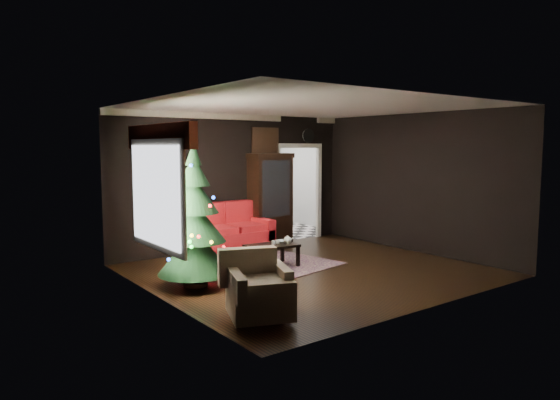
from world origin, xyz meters
TOP-DOWN VIEW (x-y plane):
  - floor at (0.00, 0.00)m, footprint 5.50×5.50m
  - ceiling at (0.00, 0.00)m, footprint 5.50×5.50m
  - wall_back at (0.00, 2.50)m, footprint 5.50×0.00m
  - wall_front at (0.00, -2.50)m, footprint 5.50×0.00m
  - wall_left at (-2.75, 0.00)m, footprint 0.00×5.50m
  - wall_right at (2.75, 0.00)m, footprint 0.00×5.50m
  - doorway at (1.70, 2.50)m, footprint 1.10×0.10m
  - left_window at (-2.71, 0.20)m, footprint 0.05×1.60m
  - valance at (-2.63, 0.20)m, footprint 0.12×2.10m
  - kitchen_floor at (1.70, 4.00)m, footprint 3.00×3.00m
  - kitchen_window at (1.70, 5.45)m, footprint 0.70×0.06m
  - rug at (-0.37, 0.61)m, footprint 2.52×2.03m
  - loveseat at (-0.40, 2.05)m, footprint 1.70×0.90m
  - curio_cabinet at (0.75, 2.27)m, footprint 0.90×0.45m
  - floor_lamp at (-1.57, 2.07)m, footprint 0.33×0.33m
  - christmas_tree at (-2.05, 0.32)m, footprint 1.17×1.17m
  - armchair at (-2.13, -1.56)m, footprint 1.01×1.01m
  - coffee_table at (-0.41, 0.59)m, footprint 0.94×0.62m
  - teapot at (-0.17, 0.45)m, footprint 0.17×0.17m
  - cup_a at (-0.26, 0.62)m, footprint 0.08×0.08m
  - cup_b at (-0.37, 0.60)m, footprint 0.10×0.10m
  - book at (-0.15, 0.76)m, footprint 0.14×0.03m
  - wall_clock at (1.95, 2.45)m, footprint 0.32×0.32m
  - painting at (0.75, 2.46)m, footprint 0.62×0.05m
  - kitchen_counter at (1.70, 5.20)m, footprint 1.80×0.60m
  - kitchen_table at (1.40, 3.70)m, footprint 0.70×0.70m

SIDE VIEW (x-z plane):
  - floor at x=0.00m, z-range 0.00..0.00m
  - kitchen_floor at x=1.70m, z-range 0.00..0.00m
  - rug at x=-0.37m, z-range 0.00..0.01m
  - coffee_table at x=-0.41m, z-range 0.01..0.41m
  - kitchen_table at x=1.40m, z-range 0.00..0.75m
  - cup_a at x=-0.26m, z-range 0.41..0.47m
  - cup_b at x=-0.37m, z-range 0.41..0.48m
  - kitchen_counter at x=1.70m, z-range 0.00..0.90m
  - armchair at x=-2.13m, z-range 0.06..0.86m
  - teapot at x=-0.17m, z-range 0.41..0.56m
  - loveseat at x=-0.40m, z-range 0.00..1.00m
  - book at x=-0.15m, z-range 0.41..0.61m
  - floor_lamp at x=-1.57m, z-range -0.09..1.75m
  - curio_cabinet at x=0.75m, z-range 0.00..1.90m
  - doorway at x=1.70m, z-range 0.00..2.10m
  - christmas_tree at x=-2.05m, z-range -0.04..2.14m
  - wall_back at x=0.00m, z-range -1.35..4.15m
  - wall_front at x=0.00m, z-range -1.35..4.15m
  - wall_left at x=-2.75m, z-range -1.35..4.15m
  - wall_right at x=2.75m, z-range -1.35..4.15m
  - left_window at x=-2.71m, z-range 0.75..2.15m
  - kitchen_window at x=1.70m, z-range 1.35..2.05m
  - painting at x=0.75m, z-range 1.99..2.51m
  - valance at x=-2.63m, z-range 2.10..2.44m
  - wall_clock at x=1.95m, z-range 2.35..2.41m
  - ceiling at x=0.00m, z-range 2.80..2.80m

